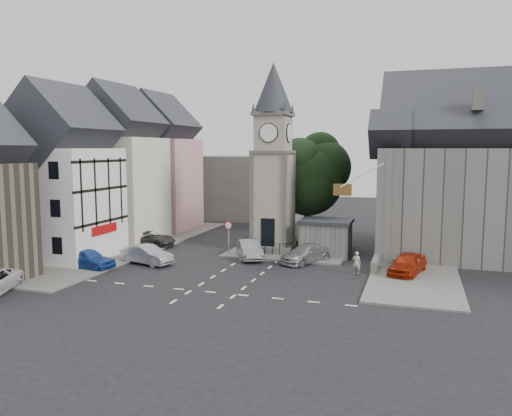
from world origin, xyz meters
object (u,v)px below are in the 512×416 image
(car_west_blue, at_px, (87,258))
(pedestrian, at_px, (356,263))
(stone_shelter, at_px, (326,237))
(car_east_red, at_px, (408,264))
(clock_tower, at_px, (273,159))

(car_west_blue, relative_size, pedestrian, 2.73)
(stone_shelter, height_order, car_west_blue, stone_shelter)
(car_east_red, bearing_deg, pedestrian, -149.28)
(car_west_blue, height_order, pedestrian, pedestrian)
(stone_shelter, height_order, car_east_red, stone_shelter)
(car_west_blue, height_order, car_east_red, car_east_red)
(stone_shelter, xyz_separation_m, car_east_red, (6.70, -4.50, -0.76))
(clock_tower, height_order, car_east_red, clock_tower)
(stone_shelter, bearing_deg, car_west_blue, -148.31)
(clock_tower, relative_size, stone_shelter, 3.78)
(car_east_red, distance_m, pedestrian, 3.64)
(stone_shelter, bearing_deg, car_east_red, -33.89)
(pedestrian, bearing_deg, clock_tower, -32.57)
(car_east_red, bearing_deg, stone_shelter, 160.89)
(car_east_red, bearing_deg, car_west_blue, -151.62)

